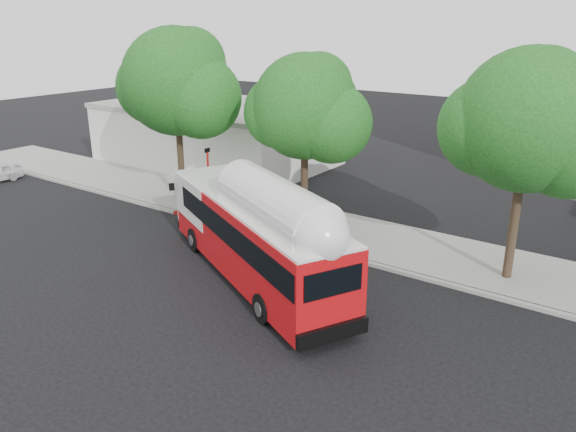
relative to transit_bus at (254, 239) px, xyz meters
The scene contains 10 objects.
ground 1.88m from the transit_bus, behind, with size 120.00×120.00×0.00m, color black.
sidewalk 6.76m from the transit_bus, 95.45° to the left, with size 60.00×5.00×0.15m, color gray.
curb_strip 4.31m from the transit_bus, 99.03° to the left, with size 60.00×0.30×0.15m, color gray.
red_curb_segment 5.60m from the transit_bus, 132.75° to the left, with size 10.00×0.32×0.16m, color maroon.
street_tree_left 11.76m from the transit_bus, 148.64° to the left, with size 6.67×5.80×9.74m.
street_tree_mid 7.45m from the transit_bus, 101.32° to the left, with size 5.75×5.00×8.62m.
street_tree_right 11.51m from the transit_bus, 33.69° to the left, with size 6.21×5.40×9.18m.
low_commercial_bldg 20.26m from the transit_bus, 136.21° to the left, with size 16.20×10.20×4.25m.
transit_bus is the anchor object (origin of this frame).
signal_pole 7.86m from the transit_bus, 145.90° to the left, with size 0.11×0.36×3.80m.
Camera 1 is at (13.63, -16.17, 9.99)m, focal length 35.00 mm.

